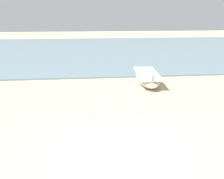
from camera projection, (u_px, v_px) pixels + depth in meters
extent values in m
plane|color=#CCB789|center=(120.00, 153.00, 6.10)|extent=(80.00, 80.00, 0.00)
cube|color=slate|center=(93.00, 50.00, 22.48)|extent=(60.00, 20.00, 0.08)
ellipsoid|color=beige|center=(147.00, 78.00, 12.10)|extent=(1.23, 3.24, 0.48)
cube|color=white|center=(147.00, 74.00, 12.04)|extent=(1.18, 2.86, 0.07)
cube|color=olive|center=(148.00, 76.00, 11.83)|extent=(0.84, 0.19, 0.04)
cylinder|color=olive|center=(153.00, 78.00, 10.60)|extent=(0.06, 0.06, 0.20)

